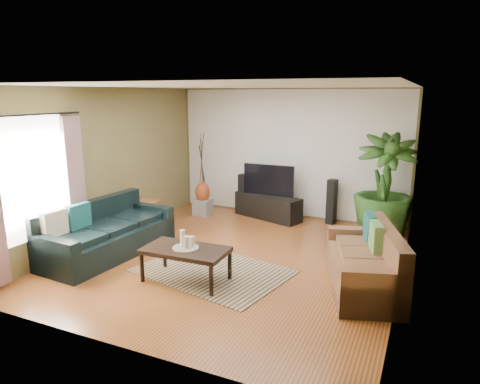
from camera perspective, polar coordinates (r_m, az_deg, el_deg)
The scene contains 27 objects.
floor at distance 6.99m, azimuth -0.68°, elevation -8.76°, with size 5.50×5.50×0.00m, color #9D5128.
ceiling at distance 6.49m, azimuth -0.74°, elevation 13.97°, with size 5.50×5.50×0.00m, color white.
wall_back at distance 9.14m, azimuth 6.58°, elevation 5.13°, with size 5.00×5.00×0.00m, color olive.
wall_front at distance 4.34m, azimuth -16.20°, elevation -4.18°, with size 5.00×5.00×0.00m, color olive.
wall_left at distance 7.97m, azimuth -17.28°, elevation 3.47°, with size 5.50×5.50×0.00m, color olive.
wall_right at distance 6.02m, azimuth 21.43°, elevation 0.19°, with size 5.50×5.50×0.00m, color olive.
backwall_panel at distance 9.13m, azimuth 6.56°, elevation 5.13°, with size 4.90×4.90×0.00m, color white.
window_pane at distance 6.85m, azimuth -25.98°, elevation 1.67°, with size 1.80×1.80×0.00m, color white.
curtain_far at distance 7.35m, azimuth -21.10°, elevation 0.82°, with size 0.08×0.35×2.20m, color gray.
curtain_rod at distance 6.71m, azimuth -26.47°, elevation 9.18°, with size 0.03×0.03×1.90m, color black.
sofa_left at distance 7.33m, azimuth -17.25°, elevation -4.79°, with size 2.28×0.98×0.85m, color black.
sofa_right at distance 6.05m, azimuth 16.12°, elevation -8.53°, with size 1.78×0.80×0.85m, color brown.
area_rug at distance 6.50m, azimuth -3.58°, elevation -10.47°, with size 2.13×1.51×0.01m, color #9C835C.
coffee_table at distance 6.15m, azimuth -7.21°, elevation -9.56°, with size 1.18×0.64×0.48m, color black.
candle_tray at distance 6.06m, azimuth -7.27°, elevation -7.39°, with size 0.36×0.36×0.02m, color gray.
candle_tall at distance 6.07m, azimuth -7.65°, elevation -6.10°, with size 0.07×0.07×0.24m, color beige.
candle_mid at distance 5.98m, azimuth -7.17°, elevation -6.68°, with size 0.07×0.07×0.18m, color beige.
candle_short at distance 6.05m, azimuth -6.43°, elevation -6.58°, with size 0.07×0.07×0.15m, color beige.
tv_stand at distance 9.08m, azimuth 3.74°, elevation -1.95°, with size 1.49×0.45×0.50m, color black.
television at distance 8.97m, azimuth 3.84°, elevation 1.62°, with size 1.10×0.06×0.65m, color black.
speaker_left at distance 9.34m, azimuth 0.40°, elevation -0.28°, with size 0.16×0.18×0.88m, color black.
speaker_right at distance 8.83m, azimuth 12.13°, elevation -1.27°, with size 0.16×0.18×0.91m, color black.
potted_plant at distance 8.16m, azimuth 18.68°, elevation 0.74°, with size 1.07×1.07×1.91m, color #224717.
plant_pot at distance 8.36m, azimuth 18.27°, elevation -4.73°, with size 0.35×0.35×0.27m, color black.
pedestal at distance 9.33m, azimuth -4.98°, elevation -2.04°, with size 0.35×0.35×0.35m, color gray.
vase at distance 9.25m, azimuth -5.02°, elevation -0.06°, with size 0.32×0.32×0.44m, color #973D1B.
side_table at distance 8.48m, azimuth -12.95°, elevation -3.06°, with size 0.55×0.55×0.58m, color brown.
Camera 1 is at (2.73, -5.88, 2.60)m, focal length 32.00 mm.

